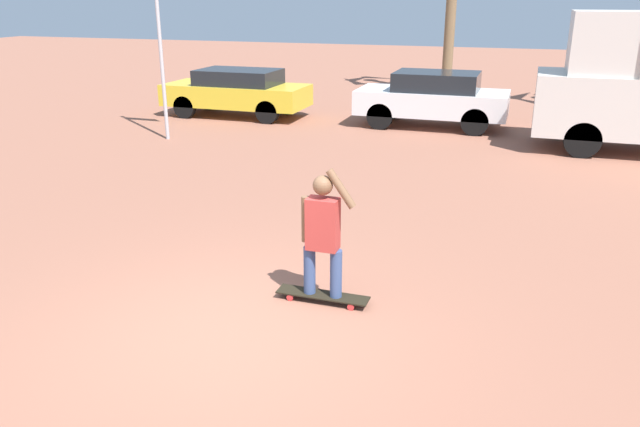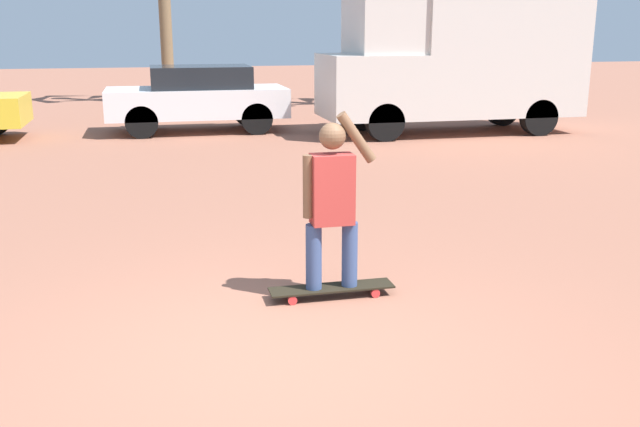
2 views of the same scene
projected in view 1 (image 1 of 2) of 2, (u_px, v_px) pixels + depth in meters
ground_plane at (231, 335)px, 6.67m from camera, size 80.00×80.00×0.00m
skateboard at (323, 295)px, 7.37m from camera, size 1.11×0.24×0.10m
person_skateboarder at (323, 230)px, 7.10m from camera, size 0.64×0.23×1.55m
parked_car_white at (433, 98)px, 16.91m from camera, size 4.02×1.76×1.48m
parked_car_yellow at (237, 91)px, 18.41m from camera, size 4.23×1.73×1.38m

